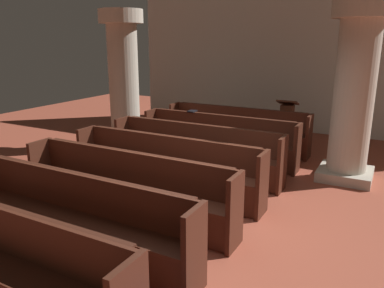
# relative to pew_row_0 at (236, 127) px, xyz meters

# --- Properties ---
(ground_plane) EXTENTS (19.20, 19.20, 0.00)m
(ground_plane) POSITION_rel_pew_row_0_xyz_m (0.96, -3.55, -0.51)
(ground_plane) COLOR #9E4733
(back_wall) EXTENTS (10.00, 0.16, 4.50)m
(back_wall) POSITION_rel_pew_row_0_xyz_m (0.96, 2.53, 1.74)
(back_wall) COLOR silver
(back_wall) RESTS_ON ground
(pew_row_0) EXTENTS (3.32, 0.46, 0.95)m
(pew_row_0) POSITION_rel_pew_row_0_xyz_m (0.00, 0.00, 0.00)
(pew_row_0) COLOR #4C2316
(pew_row_0) RESTS_ON ground
(pew_row_1) EXTENTS (3.32, 0.46, 0.95)m
(pew_row_1) POSITION_rel_pew_row_0_xyz_m (0.00, -1.02, 0.00)
(pew_row_1) COLOR #4C2316
(pew_row_1) RESTS_ON ground
(pew_row_2) EXTENTS (3.32, 0.47, 0.95)m
(pew_row_2) POSITION_rel_pew_row_0_xyz_m (0.00, -2.04, 0.00)
(pew_row_2) COLOR #4C2316
(pew_row_2) RESTS_ON ground
(pew_row_3) EXTENTS (3.32, 0.46, 0.95)m
(pew_row_3) POSITION_rel_pew_row_0_xyz_m (0.00, -3.06, 0.00)
(pew_row_3) COLOR #4C2316
(pew_row_3) RESTS_ON ground
(pew_row_4) EXTENTS (3.32, 0.46, 0.95)m
(pew_row_4) POSITION_rel_pew_row_0_xyz_m (0.00, -4.08, 0.00)
(pew_row_4) COLOR #4C2316
(pew_row_4) RESTS_ON ground
(pew_row_5) EXTENTS (3.32, 0.47, 0.95)m
(pew_row_5) POSITION_rel_pew_row_0_xyz_m (0.00, -5.10, 0.00)
(pew_row_5) COLOR #4C2316
(pew_row_5) RESTS_ON ground
(pillar_aisle_side) EXTENTS (0.98, 0.98, 3.10)m
(pillar_aisle_side) POSITION_rel_pew_row_0_xyz_m (2.49, -0.89, 1.11)
(pillar_aisle_side) COLOR #B6AD9A
(pillar_aisle_side) RESTS_ON ground
(pillar_far_side) EXTENTS (0.98, 0.98, 3.10)m
(pillar_far_side) POSITION_rel_pew_row_0_xyz_m (-2.44, -0.93, 1.11)
(pillar_far_side) COLOR #B6AD9A
(pillar_far_side) RESTS_ON ground
(lectern) EXTENTS (0.48, 0.45, 1.08)m
(lectern) POSITION_rel_pew_row_0_xyz_m (0.88, 1.00, -0.06)
(lectern) COLOR #562B1A
(lectern) RESTS_ON ground
(hymn_book) EXTENTS (0.15, 0.22, 0.02)m
(hymn_book) POSITION_rel_pew_row_0_xyz_m (-0.70, -0.83, 0.45)
(hymn_book) COLOR black
(hymn_book) RESTS_ON pew_row_1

